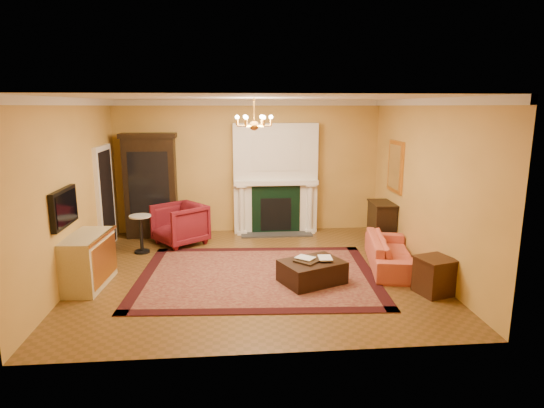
{
  "coord_description": "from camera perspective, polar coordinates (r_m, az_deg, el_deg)",
  "views": [
    {
      "loc": [
        -0.37,
        -7.61,
        2.87
      ],
      "look_at": [
        0.32,
        0.3,
        1.15
      ],
      "focal_mm": 30.0,
      "sensor_mm": 36.0,
      "label": 1
    }
  ],
  "objects": [
    {
      "name": "floor",
      "position": [
        8.15,
        -2.1,
        -8.5
      ],
      "size": [
        6.0,
        5.5,
        0.02
      ],
      "primitive_type": "cube",
      "color": "brown",
      "rests_on": "ground"
    },
    {
      "name": "ceiling",
      "position": [
        7.63,
        -2.28,
        13.25
      ],
      "size": [
        6.0,
        5.5,
        0.02
      ],
      "primitive_type": "cube",
      "color": "silver",
      "rests_on": "wall_back"
    },
    {
      "name": "fireplace",
      "position": [
        10.37,
        0.42,
        2.9
      ],
      "size": [
        1.9,
        0.7,
        2.5
      ],
      "color": "silver",
      "rests_on": "wall_back"
    },
    {
      "name": "topiary_left",
      "position": [
        10.24,
        -3.59,
        4.29
      ],
      "size": [
        0.16,
        0.16,
        0.43
      ],
      "color": "gray",
      "rests_on": "fireplace"
    },
    {
      "name": "wall_back",
      "position": [
        10.47,
        -2.95,
        4.67
      ],
      "size": [
        6.0,
        0.02,
        3.0
      ],
      "primitive_type": "cube",
      "color": "gold",
      "rests_on": "floor"
    },
    {
      "name": "doorway",
      "position": [
        9.84,
        -20.15,
        0.76
      ],
      "size": [
        0.08,
        1.05,
        2.1
      ],
      "color": "silver",
      "rests_on": "wall_left"
    },
    {
      "name": "gilt_mirror",
      "position": [
        9.69,
        15.23,
        4.54
      ],
      "size": [
        0.06,
        0.76,
        1.05
      ],
      "color": "gold",
      "rests_on": "wall_right"
    },
    {
      "name": "wingback_armchair",
      "position": [
        9.76,
        -11.49,
        -2.26
      ],
      "size": [
        1.24,
        1.26,
        0.95
      ],
      "primitive_type": "imported",
      "rotation": [
        0.0,
        0.0,
        -0.91
      ],
      "color": "maroon",
      "rests_on": "floor"
    },
    {
      "name": "console_table",
      "position": [
        9.98,
        13.58,
        -2.35
      ],
      "size": [
        0.47,
        0.78,
        0.84
      ],
      "primitive_type": "cube",
      "rotation": [
        0.0,
        0.0,
        -0.05
      ],
      "color": "black",
      "rests_on": "floor"
    },
    {
      "name": "tv_panel",
      "position": [
        7.62,
        -24.63,
        -0.42
      ],
      "size": [
        0.09,
        0.95,
        0.58
      ],
      "color": "black",
      "rests_on": "wall_left"
    },
    {
      "name": "topiary_right",
      "position": [
        10.36,
        3.65,
        4.28
      ],
      "size": [
        0.15,
        0.15,
        0.39
      ],
      "color": "gray",
      "rests_on": "fireplace"
    },
    {
      "name": "china_cabinet",
      "position": [
        10.42,
        -14.93,
        1.99
      ],
      "size": [
        1.11,
        0.53,
        2.19
      ],
      "primitive_type": "cube",
      "rotation": [
        0.0,
        0.0,
        0.03
      ],
      "color": "black",
      "rests_on": "floor"
    },
    {
      "name": "pedestal_table",
      "position": [
        9.37,
        -16.12,
        -3.29
      ],
      "size": [
        0.43,
        0.43,
        0.77
      ],
      "color": "black",
      "rests_on": "floor"
    },
    {
      "name": "crown_molding",
      "position": [
        8.58,
        -2.6,
        12.66
      ],
      "size": [
        6.0,
        5.5,
        0.12
      ],
      "color": "silver",
      "rests_on": "ceiling"
    },
    {
      "name": "coral_sofa",
      "position": [
        8.51,
        14.75,
        -5.28
      ],
      "size": [
        0.9,
        1.97,
        0.74
      ],
      "primitive_type": "imported",
      "rotation": [
        0.0,
        0.0,
        1.38
      ],
      "color": "#C2453D",
      "rests_on": "floor"
    },
    {
      "name": "wall_front",
      "position": [
        5.06,
        -0.6,
        -3.51
      ],
      "size": [
        6.0,
        0.02,
        3.0
      ],
      "primitive_type": "cube",
      "color": "gold",
      "rests_on": "floor"
    },
    {
      "name": "oriental_rug",
      "position": [
        7.95,
        -1.8,
        -8.91
      ],
      "size": [
        4.23,
        3.28,
        0.02
      ],
      "primitive_type": "cube",
      "rotation": [
        0.0,
        0.0,
        -0.06
      ],
      "color": "#440E10",
      "rests_on": "floor"
    },
    {
      "name": "commode",
      "position": [
        7.95,
        -22.15,
        -6.62
      ],
      "size": [
        0.63,
        1.18,
        0.85
      ],
      "primitive_type": "cube",
      "rotation": [
        0.0,
        0.0,
        -0.08
      ],
      "color": "#C4B48F",
      "rests_on": "floor"
    },
    {
      "name": "chandelier",
      "position": [
        7.63,
        -2.26,
        10.23
      ],
      "size": [
        0.63,
        0.55,
        0.53
      ],
      "color": "gold",
      "rests_on": "ceiling"
    },
    {
      "name": "book_b",
      "position": [
        7.52,
        5.89,
        -5.78
      ],
      "size": [
        0.22,
        0.03,
        0.29
      ],
      "primitive_type": "imported",
      "rotation": [
        0.0,
        0.0,
        -0.05
      ],
      "color": "gray",
      "rests_on": "ottoman_tray"
    },
    {
      "name": "leather_ottoman",
      "position": [
        7.6,
        5.04,
        -8.45
      ],
      "size": [
        1.17,
        1.04,
        0.36
      ],
      "primitive_type": "cube",
      "rotation": [
        0.0,
        0.0,
        0.41
      ],
      "color": "black",
      "rests_on": "oriental_rug"
    },
    {
      "name": "ottoman_tray",
      "position": [
        7.54,
        4.7,
        -7.02
      ],
      "size": [
        0.56,
        0.56,
        0.03
      ],
      "primitive_type": "cube",
      "rotation": [
        0.0,
        0.0,
        0.8
      ],
      "color": "black",
      "rests_on": "leather_ottoman"
    },
    {
      "name": "wall_left",
      "position": [
        8.17,
        -23.77,
        1.51
      ],
      "size": [
        0.02,
        5.5,
        3.0
      ],
      "primitive_type": "cube",
      "color": "gold",
      "rests_on": "floor"
    },
    {
      "name": "end_table",
      "position": [
        7.56,
        19.7,
        -8.59
      ],
      "size": [
        0.6,
        0.6,
        0.55
      ],
      "primitive_type": "cube",
      "rotation": [
        0.0,
        0.0,
        0.3
      ],
      "color": "#321C0D",
      "rests_on": "floor"
    },
    {
      "name": "wall_right",
      "position": [
        8.44,
        18.68,
        2.22
      ],
      "size": [
        0.02,
        5.5,
        3.0
      ],
      "primitive_type": "cube",
      "color": "gold",
      "rests_on": "floor"
    },
    {
      "name": "book_a",
      "position": [
        7.41,
        3.76,
        -6.02
      ],
      "size": [
        0.16,
        0.19,
        0.3
      ],
      "primitive_type": "imported",
      "rotation": [
        0.0,
        0.0,
        0.87
      ],
      "color": "gray",
      "rests_on": "ottoman_tray"
    }
  ]
}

